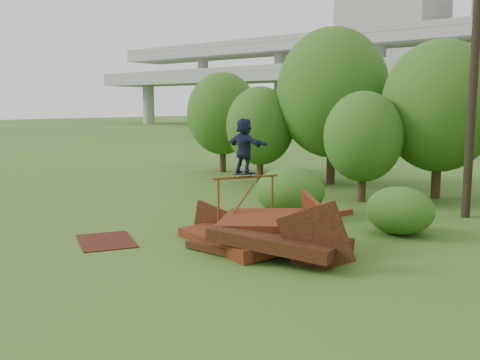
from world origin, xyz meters
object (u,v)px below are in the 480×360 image
Objects in this scene: scrap_pile at (263,235)px; flat_plate at (106,241)px; utility_pole at (475,62)px; skater at (244,146)px.

flat_plate is (-3.78, -2.13, -0.37)m from scrap_pile.
utility_pole is (6.56, 9.61, 5.05)m from flat_plate.
skater is at bearing 150.74° from scrap_pile.
flat_plate is 12.69m from utility_pole.
scrap_pile is 2.87× the size of flat_plate.
skater is (-1.18, 0.66, 2.20)m from scrap_pile.
utility_pole reaches higher than scrap_pile.
flat_plate is (-2.61, -2.79, -2.57)m from skater.
flat_plate is at bearing -150.55° from scrap_pile.
skater is 4.61m from flat_plate.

